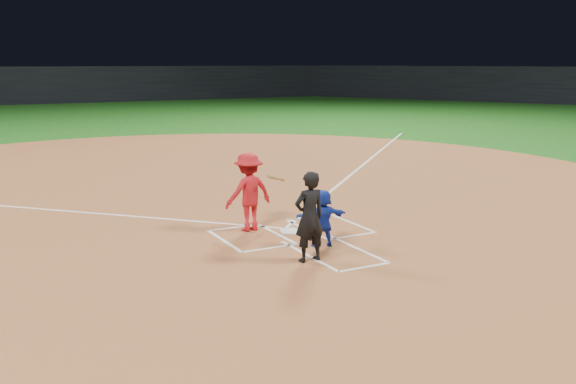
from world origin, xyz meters
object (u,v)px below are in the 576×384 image
catcher (323,218)px  batter_at_plate (249,192)px  home_plate (292,231)px  umpire (309,217)px

catcher → batter_at_plate: (-0.80, 1.82, 0.28)m
home_plate → catcher: size_ratio=0.51×
home_plate → batter_at_plate: bearing=-35.8°
batter_at_plate → catcher: bearing=-66.3°
catcher → umpire: size_ratio=0.69×
home_plate → batter_at_plate: size_ratio=0.35×
home_plate → umpire: 2.28m
home_plate → umpire: (-0.70, -2.00, 0.84)m
umpire → catcher: bearing=-138.2°
home_plate → batter_at_plate: (-0.77, 0.55, 0.85)m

